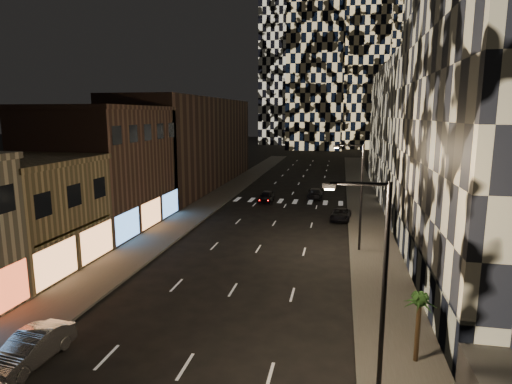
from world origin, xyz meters
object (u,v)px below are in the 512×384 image
at_px(car_dark_rightlane, 341,215).
at_px(car_dark_midlane, 267,197).
at_px(streetlight_near, 378,279).
at_px(palm_tree, 419,305).
at_px(car_dark_oncoming, 315,193).
at_px(car_silver_parked, 31,348).
at_px(streetlight_far, 359,190).

bearing_deg(car_dark_rightlane, car_dark_midlane, 145.49).
height_order(streetlight_near, palm_tree, streetlight_near).
bearing_deg(car_dark_oncoming, car_dark_rightlane, 106.76).
xyz_separation_m(car_dark_rightlane, palm_tree, (3.58, -27.53, 2.33)).
height_order(streetlight_near, car_silver_parked, streetlight_near).
relative_size(streetlight_far, car_dark_rightlane, 2.04).
height_order(car_silver_parked, car_dark_oncoming, car_silver_parked).
relative_size(streetlight_near, car_silver_parked, 1.96).
relative_size(streetlight_near, car_dark_oncoming, 1.80).
height_order(streetlight_far, car_dark_midlane, streetlight_far).
bearing_deg(streetlight_near, car_dark_rightlane, 92.51).
bearing_deg(car_dark_midlane, car_silver_parked, -98.97).
xyz_separation_m(streetlight_near, streetlight_far, (0.00, 20.00, 0.00)).
xyz_separation_m(streetlight_near, car_dark_rightlane, (-1.35, 30.90, -4.74)).
bearing_deg(car_silver_parked, car_dark_midlane, 87.43).
bearing_deg(car_dark_oncoming, palm_tree, 100.53).
distance_m(streetlight_far, car_silver_parked, 25.87).
relative_size(car_dark_midlane, car_dark_oncoming, 0.88).
distance_m(streetlight_far, car_dark_oncoming, 23.75).
distance_m(car_dark_midlane, car_dark_rightlane, 12.60).
bearing_deg(car_dark_midlane, car_dark_rightlane, -42.02).
bearing_deg(car_dark_oncoming, car_silver_parked, 76.36).
bearing_deg(palm_tree, streetlight_far, 97.63).
relative_size(car_silver_parked, car_dark_rightlane, 1.04).
relative_size(streetlight_near, palm_tree, 2.66).
bearing_deg(streetlight_near, streetlight_far, 90.00).
xyz_separation_m(streetlight_near, car_dark_midlane, (-11.06, 38.93, -4.60)).
xyz_separation_m(car_silver_parked, car_dark_rightlane, (14.20, 31.06, -0.14)).
bearing_deg(car_dark_midlane, streetlight_near, -76.55).
bearing_deg(car_dark_midlane, car_dark_oncoming, 29.44).
bearing_deg(streetlight_far, palm_tree, -82.37).
xyz_separation_m(streetlight_far, car_dark_midlane, (-11.06, 18.93, -4.60)).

